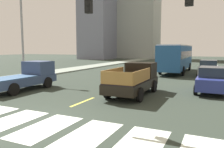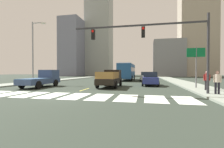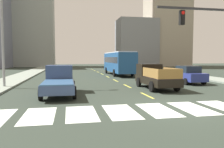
# 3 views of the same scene
# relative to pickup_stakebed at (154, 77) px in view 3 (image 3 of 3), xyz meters

# --- Properties ---
(ground_plane) EXTENTS (160.00, 160.00, 0.00)m
(ground_plane) POSITION_rel_pickup_stakebed_xyz_m (-1.86, -7.32, -0.94)
(ground_plane) COLOR #2C352C
(sidewalk_right) EXTENTS (3.15, 110.00, 0.15)m
(sidewalk_right) POSITION_rel_pickup_stakebed_xyz_m (9.35, 10.68, -0.86)
(sidewalk_right) COLOR gray
(sidewalk_right) RESTS_ON ground
(sidewalk_left) EXTENTS (3.15, 110.00, 0.15)m
(sidewalk_left) POSITION_rel_pickup_stakebed_xyz_m (-13.06, 10.68, -0.86)
(sidewalk_left) COLOR gray
(sidewalk_left) RESTS_ON ground
(crosswalk_stripe_1) EXTENTS (1.37, 2.97, 0.01)m
(crosswalk_stripe_1) POSITION_rel_pickup_stakebed_xyz_m (-8.25, -7.32, -0.93)
(crosswalk_stripe_1) COLOR silver
(crosswalk_stripe_1) RESTS_ON ground
(crosswalk_stripe_2) EXTENTS (1.37, 2.97, 0.01)m
(crosswalk_stripe_2) POSITION_rel_pickup_stakebed_xyz_m (-6.42, -7.32, -0.93)
(crosswalk_stripe_2) COLOR silver
(crosswalk_stripe_2) RESTS_ON ground
(crosswalk_stripe_3) EXTENTS (1.37, 2.97, 0.01)m
(crosswalk_stripe_3) POSITION_rel_pickup_stakebed_xyz_m (-4.59, -7.32, -0.93)
(crosswalk_stripe_3) COLOR silver
(crosswalk_stripe_3) RESTS_ON ground
(crosswalk_stripe_4) EXTENTS (1.37, 2.97, 0.01)m
(crosswalk_stripe_4) POSITION_rel_pickup_stakebed_xyz_m (-2.77, -7.32, -0.93)
(crosswalk_stripe_4) COLOR silver
(crosswalk_stripe_4) RESTS_ON ground
(crosswalk_stripe_5) EXTENTS (1.37, 2.97, 0.01)m
(crosswalk_stripe_5) POSITION_rel_pickup_stakebed_xyz_m (-0.94, -7.32, -0.93)
(crosswalk_stripe_5) COLOR silver
(crosswalk_stripe_5) RESTS_ON ground
(lane_dash_0) EXTENTS (0.16, 2.40, 0.01)m
(lane_dash_0) POSITION_rel_pickup_stakebed_xyz_m (-1.86, -3.32, -0.93)
(lane_dash_0) COLOR #D6CE43
(lane_dash_0) RESTS_ON ground
(lane_dash_1) EXTENTS (0.16, 2.40, 0.01)m
(lane_dash_1) POSITION_rel_pickup_stakebed_xyz_m (-1.86, 1.68, -0.93)
(lane_dash_1) COLOR #D6CE43
(lane_dash_1) RESTS_ON ground
(lane_dash_2) EXTENTS (0.16, 2.40, 0.01)m
(lane_dash_2) POSITION_rel_pickup_stakebed_xyz_m (-1.86, 6.68, -0.93)
(lane_dash_2) COLOR #D6CE43
(lane_dash_2) RESTS_ON ground
(lane_dash_3) EXTENTS (0.16, 2.40, 0.01)m
(lane_dash_3) POSITION_rel_pickup_stakebed_xyz_m (-1.86, 11.68, -0.93)
(lane_dash_3) COLOR #D6CE43
(lane_dash_3) RESTS_ON ground
(lane_dash_4) EXTENTS (0.16, 2.40, 0.01)m
(lane_dash_4) POSITION_rel_pickup_stakebed_xyz_m (-1.86, 16.68, -0.93)
(lane_dash_4) COLOR #D6CE43
(lane_dash_4) RESTS_ON ground
(lane_dash_5) EXTENTS (0.16, 2.40, 0.01)m
(lane_dash_5) POSITION_rel_pickup_stakebed_xyz_m (-1.86, 21.68, -0.93)
(lane_dash_5) COLOR #D6CE43
(lane_dash_5) RESTS_ON ground
(lane_dash_6) EXTENTS (0.16, 2.40, 0.01)m
(lane_dash_6) POSITION_rel_pickup_stakebed_xyz_m (-1.86, 26.68, -0.93)
(lane_dash_6) COLOR #D6CE43
(lane_dash_6) RESTS_ON ground
(lane_dash_7) EXTENTS (0.16, 2.40, 0.01)m
(lane_dash_7) POSITION_rel_pickup_stakebed_xyz_m (-1.86, 31.68, -0.93)
(lane_dash_7) COLOR #D6CE43
(lane_dash_7) RESTS_ON ground
(pickup_stakebed) EXTENTS (2.18, 5.20, 1.96)m
(pickup_stakebed) POSITION_rel_pickup_stakebed_xyz_m (0.00, 0.00, 0.00)
(pickup_stakebed) COLOR black
(pickup_stakebed) RESTS_ON ground
(pickup_dark) EXTENTS (2.18, 5.20, 1.96)m
(pickup_dark) POSITION_rel_pickup_stakebed_xyz_m (-7.60, -1.69, -0.02)
(pickup_dark) COLOR navy
(pickup_dark) RESTS_ON ground
(city_bus) EXTENTS (2.72, 10.80, 3.32)m
(city_bus) POSITION_rel_pickup_stakebed_xyz_m (0.25, 14.45, 1.02)
(city_bus) COLOR #204F87
(city_bus) RESTS_ON ground
(sedan_near_left) EXTENTS (2.02, 4.40, 1.72)m
(sedan_near_left) POSITION_rel_pickup_stakebed_xyz_m (4.50, 2.64, -0.08)
(sedan_near_left) COLOR navy
(sedan_near_left) RESTS_ON ground
(sedan_far) EXTENTS (2.02, 4.40, 1.72)m
(sedan_far) POSITION_rel_pickup_stakebed_xyz_m (3.98, 11.78, -0.08)
(sedan_far) COLOR gray
(sedan_far) RESTS_ON ground
(streetlight_left) EXTENTS (2.20, 0.28, 9.00)m
(streetlight_left) POSITION_rel_pickup_stakebed_xyz_m (-12.04, 2.46, 4.03)
(streetlight_left) COLOR gray
(streetlight_left) RESTS_ON ground
(block_mid_left) EXTENTS (11.05, 8.13, 13.48)m
(block_mid_left) POSITION_rel_pickup_stakebed_xyz_m (12.50, 44.99, 5.81)
(block_mid_left) COLOR gray
(block_mid_left) RESTS_ON ground
(block_low_left) EXTENTS (11.83, 9.98, 33.36)m
(block_low_left) POSITION_rel_pickup_stakebed_xyz_m (22.62, 46.60, 15.74)
(block_low_left) COLOR #A69B88
(block_low_left) RESTS_ON ground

